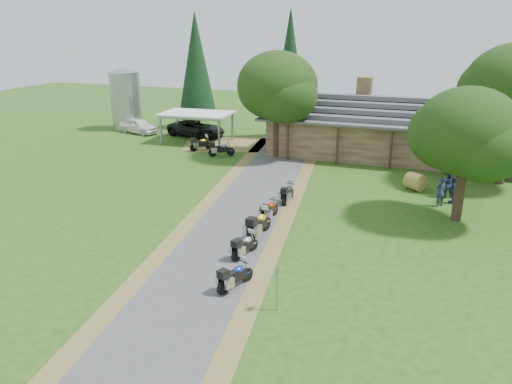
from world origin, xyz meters
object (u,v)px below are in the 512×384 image
(car_white_sedan, at_px, (139,124))
(motorcycle_row_a, at_px, (235,274))
(motorcycle_row_b, at_px, (245,244))
(hay_bale, at_px, (415,182))
(lodge, at_px, (397,126))
(motorcycle_row_e, at_px, (288,192))
(carport, at_px, (197,127))
(motorcycle_row_d, at_px, (270,209))
(motorcycle_row_c, at_px, (259,223))
(motorcycle_carport_a, at_px, (201,143))
(silo, at_px, (126,99))
(car_dark_suv, at_px, (196,124))
(motorcycle_carport_b, at_px, (222,148))

(car_white_sedan, bearing_deg, motorcycle_row_a, -125.84)
(motorcycle_row_b, height_order, hay_bale, motorcycle_row_b)
(lodge, distance_m, motorcycle_row_e, 15.19)
(car_white_sedan, distance_m, motorcycle_row_a, 33.00)
(carport, distance_m, motorcycle_row_d, 20.59)
(motorcycle_row_c, distance_m, hay_bale, 12.78)
(car_white_sedan, relative_size, hay_bale, 4.91)
(lodge, xyz_separation_m, motorcycle_carport_a, (-15.90, -3.99, -1.80))
(motorcycle_row_a, height_order, motorcycle_row_c, motorcycle_row_c)
(lodge, relative_size, silo, 3.41)
(carport, bearing_deg, motorcycle_row_b, -61.94)
(motorcycle_row_c, xyz_separation_m, motorcycle_carport_a, (-10.95, 15.75, -0.08))
(motorcycle_row_c, bearing_deg, carport, 41.43)
(motorcycle_row_b, bearing_deg, motorcycle_row_a, -151.38)
(motorcycle_row_c, xyz_separation_m, hay_bale, (7.04, 10.66, -0.16))
(motorcycle_row_d, xyz_separation_m, hay_bale, (7.26, 8.29, -0.05))
(lodge, xyz_separation_m, car_dark_suv, (-18.84, 1.01, -1.24))
(motorcycle_carport_a, bearing_deg, motorcycle_carport_b, -81.14)
(car_dark_suv, xyz_separation_m, motorcycle_carport_b, (5.41, -6.25, -0.56))
(motorcycle_row_c, height_order, motorcycle_carport_b, motorcycle_row_c)
(car_dark_suv, bearing_deg, motorcycle_row_e, -124.68)
(motorcycle_row_e, bearing_deg, carport, 44.75)
(motorcycle_row_d, relative_size, hay_bale, 1.58)
(motorcycle_row_b, bearing_deg, motorcycle_row_d, 19.33)
(lodge, bearing_deg, car_white_sedan, 178.95)
(carport, relative_size, motorcycle_row_d, 3.48)
(car_white_sedan, distance_m, car_dark_suv, 6.17)
(motorcycle_row_a, relative_size, motorcycle_row_c, 0.83)
(lodge, distance_m, motorcycle_row_c, 20.42)
(carport, bearing_deg, car_dark_suv, 115.33)
(motorcycle_row_b, distance_m, motorcycle_row_c, 2.41)
(motorcycle_carport_b, bearing_deg, silo, 119.44)
(motorcycle_row_c, height_order, motorcycle_carport_a, motorcycle_row_c)
(carport, relative_size, motorcycle_row_a, 3.51)
(motorcycle_row_e, distance_m, hay_bale, 8.81)
(carport, relative_size, car_dark_suv, 0.99)
(motorcycle_row_d, xyz_separation_m, motorcycle_row_e, (0.10, 3.16, 0.01))
(motorcycle_row_c, relative_size, motorcycle_carport_a, 1.12)
(car_dark_suv, bearing_deg, motorcycle_row_c, -133.02)
(car_white_sedan, distance_m, motorcycle_row_e, 24.73)
(carport, relative_size, motorcycle_row_c, 2.92)
(silo, distance_m, motorcycle_row_d, 29.54)
(lodge, distance_m, motorcycle_row_a, 25.46)
(carport, distance_m, motorcycle_carport_b, 6.03)
(car_white_sedan, bearing_deg, silo, 70.80)
(car_white_sedan, bearing_deg, lodge, -76.22)
(car_dark_suv, relative_size, motorcycle_carport_a, 3.32)
(motorcycle_carport_a, bearing_deg, car_white_sedan, 99.73)
(silo, xyz_separation_m, motorcycle_carport_a, (11.42, -6.02, -2.48))
(car_white_sedan, xyz_separation_m, hay_bale, (27.07, -9.53, -0.36))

